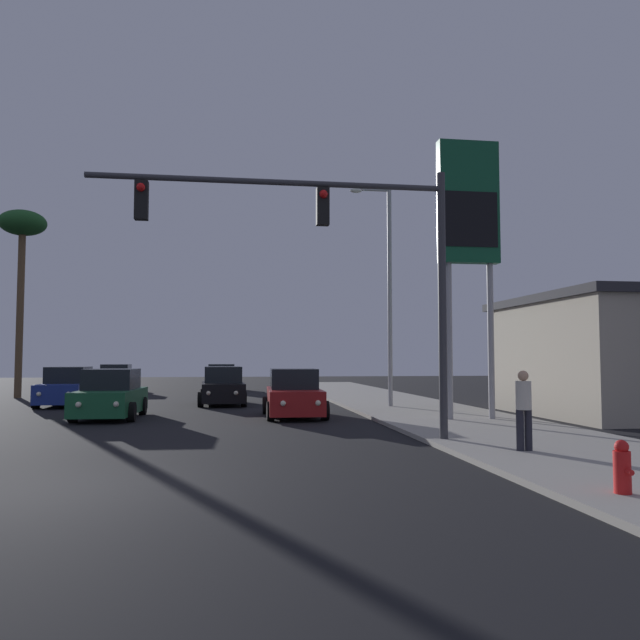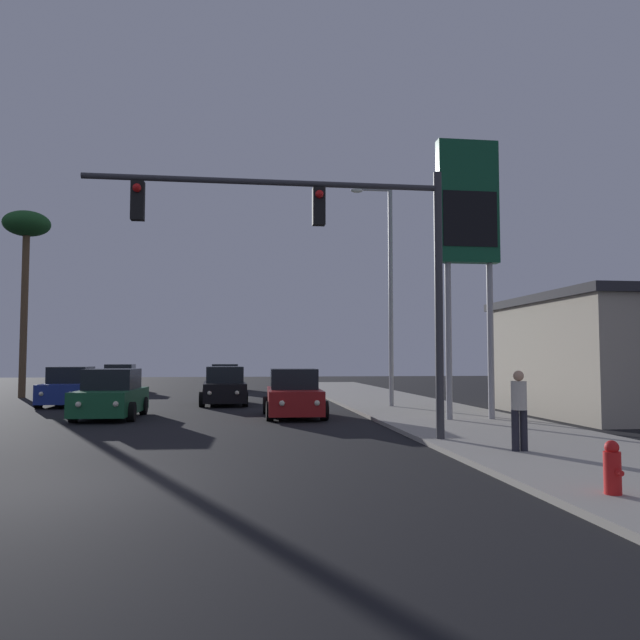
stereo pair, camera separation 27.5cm
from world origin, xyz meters
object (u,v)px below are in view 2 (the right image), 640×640
(street_lamp, at_px, (388,283))
(pedestrian_on_sidewalk, at_px, (519,407))
(car_black, at_px, (224,387))
(car_green, at_px, (111,396))
(car_blue, at_px, (70,388))
(gas_station_sign, at_px, (468,217))
(traffic_light_mast, at_px, (337,244))
(car_red, at_px, (294,395))
(palm_tree_mid, at_px, (26,235))
(fire_hydrant, at_px, (612,468))
(car_white, at_px, (225,379))
(car_tan, at_px, (120,379))

(street_lamp, distance_m, pedestrian_on_sidewalk, 12.95)
(car_black, bearing_deg, car_green, 55.54)
(car_blue, distance_m, gas_station_sign, 18.21)
(car_green, relative_size, car_black, 1.00)
(traffic_light_mast, height_order, gas_station_sign, gas_station_sign)
(car_red, distance_m, palm_tree_mid, 19.66)
(car_black, bearing_deg, car_red, 110.24)
(car_green, height_order, fire_hydrant, car_green)
(pedestrian_on_sidewalk, bearing_deg, palm_tree_mid, 127.86)
(car_green, bearing_deg, car_blue, -62.28)
(car_red, xyz_separation_m, pedestrian_on_sidewalk, (3.89, -9.46, 0.27))
(car_green, relative_size, car_white, 1.00)
(pedestrian_on_sidewalk, bearing_deg, car_red, 112.38)
(gas_station_sign, distance_m, fire_hydrant, 12.57)
(traffic_light_mast, relative_size, street_lamp, 0.95)
(car_white, xyz_separation_m, palm_tree_mid, (-10.35, -5.99, 7.79))
(car_black, relative_size, pedestrian_on_sidewalk, 2.60)
(traffic_light_mast, distance_m, palm_tree_mid, 24.20)
(fire_hydrant, xyz_separation_m, pedestrian_on_sidewalk, (0.54, 4.10, 0.55))
(car_blue, height_order, street_lamp, street_lamp)
(car_tan, bearing_deg, fire_hydrant, 109.88)
(car_red, bearing_deg, car_black, -65.79)
(street_lamp, distance_m, palm_tree_mid, 19.99)
(traffic_light_mast, bearing_deg, car_black, 102.19)
(traffic_light_mast, bearing_deg, fire_hydrant, -64.56)
(car_tan, bearing_deg, car_blue, 88.27)
(car_red, relative_size, traffic_light_mast, 0.51)
(car_black, bearing_deg, gas_station_sign, 129.46)
(car_black, distance_m, traffic_light_mast, 14.41)
(traffic_light_mast, bearing_deg, car_red, 93.00)
(car_red, height_order, car_black, same)
(car_tan, bearing_deg, car_black, 117.69)
(car_green, bearing_deg, pedestrian_on_sidewalk, 138.16)
(car_green, xyz_separation_m, car_blue, (-2.91, 6.10, 0.00))
(car_black, relative_size, traffic_light_mast, 0.51)
(car_white, distance_m, car_black, 12.21)
(traffic_light_mast, distance_m, street_lamp, 10.81)
(fire_hydrant, height_order, pedestrian_on_sidewalk, pedestrian_on_sidewalk)
(car_black, height_order, palm_tree_mid, palm_tree_mid)
(car_green, xyz_separation_m, car_black, (3.72, 5.85, 0.00))
(car_red, xyz_separation_m, fire_hydrant, (3.35, -13.56, -0.27))
(car_white, xyz_separation_m, gas_station_sign, (8.16, -21.18, 5.86))
(car_tan, distance_m, street_lamp, 20.60)
(street_lamp, bearing_deg, car_tan, 131.27)
(car_green, bearing_deg, gas_station_sign, 167.17)
(palm_tree_mid, bearing_deg, street_lamp, -29.15)
(car_blue, xyz_separation_m, pedestrian_on_sidewalk, (13.07, -15.90, 0.27))
(palm_tree_mid, bearing_deg, traffic_light_mast, -55.64)
(car_tan, distance_m, car_white, 6.45)
(car_red, bearing_deg, palm_tree_mid, -41.49)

